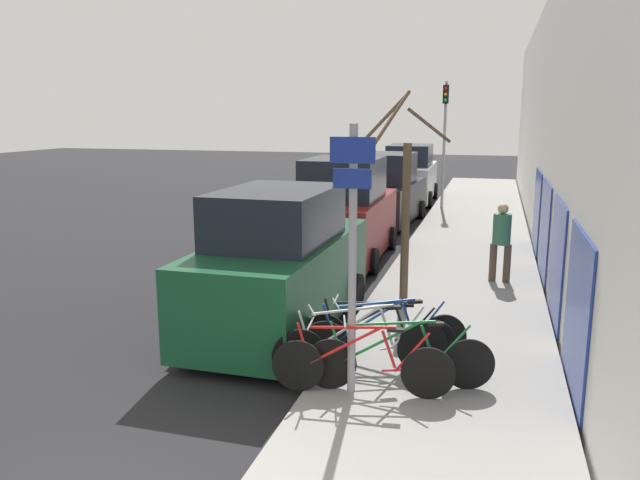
% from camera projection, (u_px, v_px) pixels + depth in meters
% --- Properties ---
extents(ground_plane, '(80.00, 80.00, 0.00)m').
position_uv_depth(ground_plane, '(362.00, 255.00, 15.96)').
color(ground_plane, black).
extents(sidewalk_curb, '(3.20, 32.00, 0.15)m').
position_uv_depth(sidewalk_curb, '(471.00, 237.00, 17.90)').
color(sidewalk_curb, gray).
rests_on(sidewalk_curb, ground).
extents(building_facade, '(0.23, 32.00, 6.50)m').
position_uv_depth(building_facade, '(543.00, 126.00, 16.74)').
color(building_facade, silver).
rests_on(building_facade, ground).
extents(signpost, '(0.54, 0.12, 3.30)m').
position_uv_depth(signpost, '(352.00, 249.00, 7.46)').
color(signpost, '#939399').
rests_on(signpost, sidewalk_curb).
extents(bicycle_0, '(2.24, 0.46, 0.91)m').
position_uv_depth(bicycle_0, '(362.00, 365.00, 7.63)').
color(bicycle_0, black).
rests_on(bicycle_0, sidewalk_curb).
extents(bicycle_1, '(2.31, 0.73, 0.91)m').
position_uv_depth(bicycle_1, '(400.00, 360.00, 7.79)').
color(bicycle_1, black).
rests_on(bicycle_1, sidewalk_curb).
extents(bicycle_2, '(2.14, 1.11, 0.97)m').
position_uv_depth(bicycle_2, '(362.00, 347.00, 8.16)').
color(bicycle_2, black).
rests_on(bicycle_2, sidewalk_curb).
extents(bicycle_3, '(2.17, 1.03, 0.95)m').
position_uv_depth(bicycle_3, '(384.00, 338.00, 8.50)').
color(bicycle_3, black).
rests_on(bicycle_3, sidewalk_curb).
extents(bicycle_4, '(2.14, 0.44, 0.88)m').
position_uv_depth(bicycle_4, '(378.00, 335.00, 8.69)').
color(bicycle_4, black).
rests_on(bicycle_4, sidewalk_curb).
extents(parked_car_0, '(2.09, 4.73, 2.38)m').
position_uv_depth(parked_car_0, '(281.00, 266.00, 10.25)').
color(parked_car_0, '#144728').
rests_on(parked_car_0, ground).
extents(parked_car_1, '(2.14, 4.41, 2.50)m').
position_uv_depth(parked_car_1, '(345.00, 214.00, 15.28)').
color(parked_car_1, maroon).
rests_on(parked_car_1, ground).
extents(parked_car_2, '(2.28, 4.44, 2.30)m').
position_uv_depth(parked_car_2, '(385.00, 192.00, 20.22)').
color(parked_car_2, black).
rests_on(parked_car_2, ground).
extents(parked_car_3, '(2.10, 4.76, 2.32)m').
position_uv_depth(parked_car_3, '(410.00, 176.00, 25.09)').
color(parked_car_3, '#B2B7BC').
rests_on(parked_car_3, ground).
extents(pedestrian_near, '(0.43, 0.36, 1.63)m').
position_uv_depth(pedestrian_near, '(501.00, 237.00, 12.68)').
color(pedestrian_near, '#4C3D2D').
rests_on(pedestrian_near, sidewalk_curb).
extents(street_tree, '(1.44, 1.76, 3.79)m').
position_uv_depth(street_tree, '(405.00, 208.00, 10.99)').
color(street_tree, brown).
rests_on(street_tree, sidewalk_curb).
extents(traffic_light, '(0.20, 0.30, 4.50)m').
position_uv_depth(traffic_light, '(445.00, 128.00, 22.09)').
color(traffic_light, '#939399').
rests_on(traffic_light, sidewalk_curb).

